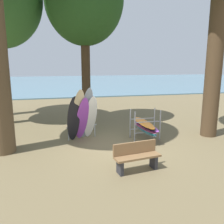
% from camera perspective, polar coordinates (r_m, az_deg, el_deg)
% --- Properties ---
extents(ground_plane, '(80.00, 80.00, 0.00)m').
position_cam_1_polar(ground_plane, '(9.20, 1.57, -8.19)').
color(ground_plane, brown).
extents(lake_water, '(80.00, 36.00, 0.10)m').
position_cam_1_polar(lake_water, '(39.57, -9.97, 7.16)').
color(lake_water, slate).
rests_on(lake_water, ground).
extents(tree_far_right_back, '(3.85, 3.85, 8.40)m').
position_cam_1_polar(tree_far_right_back, '(12.68, -6.74, 25.35)').
color(tree_far_right_back, '#42301E').
rests_on(tree_far_right_back, ground).
extents(leaning_board_pile, '(1.37, 1.12, 2.22)m').
position_cam_1_polar(leaning_board_pile, '(9.60, -7.25, -1.19)').
color(leaning_board_pile, black).
rests_on(leaning_board_pile, ground).
extents(board_storage_rack, '(1.15, 2.13, 1.25)m').
position_cam_1_polar(board_storage_rack, '(10.00, 8.00, -3.35)').
color(board_storage_rack, '#9EA0A5').
rests_on(board_storage_rack, ground).
extents(park_bench, '(1.45, 0.62, 0.85)m').
position_cam_1_polar(park_bench, '(7.11, 5.97, -10.55)').
color(park_bench, '#2D2D33').
rests_on(park_bench, ground).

